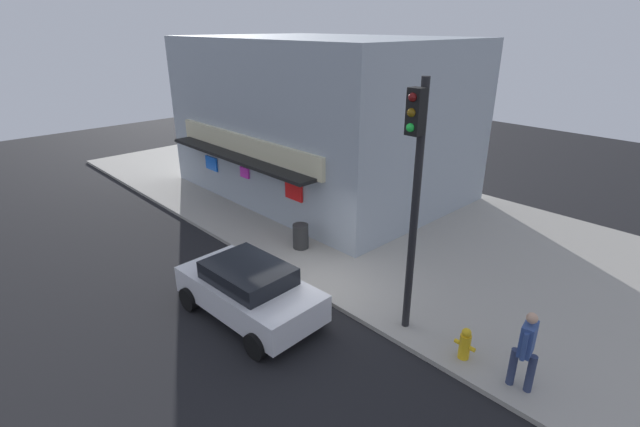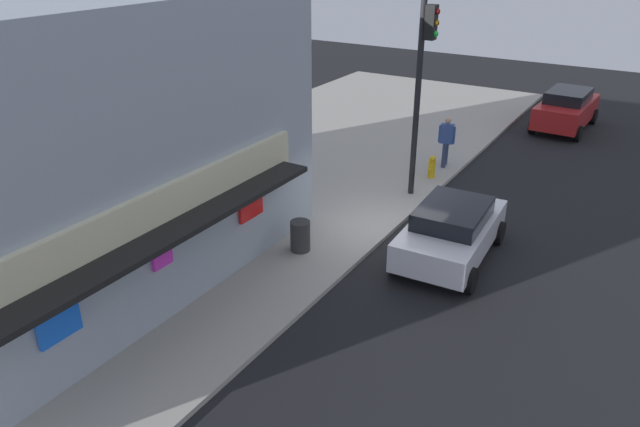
# 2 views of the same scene
# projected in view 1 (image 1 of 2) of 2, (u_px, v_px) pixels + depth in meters

# --- Properties ---
(ground_plane) EXTENTS (54.50, 54.50, 0.00)m
(ground_plane) POSITION_uv_depth(u_px,v_px,m) (311.00, 294.00, 12.98)
(ground_plane) COLOR black
(sidewalk) EXTENTS (36.33, 10.81, 0.12)m
(sidewalk) POSITION_uv_depth(u_px,v_px,m) (424.00, 236.00, 16.38)
(sidewalk) COLOR #A39E93
(sidewalk) RESTS_ON ground_plane
(corner_building) EXTENTS (11.44, 8.82, 6.44)m
(corner_building) POSITION_uv_depth(u_px,v_px,m) (322.00, 117.00, 19.83)
(corner_building) COLOR #9EA8B2
(corner_building) RESTS_ON sidewalk
(traffic_light) EXTENTS (0.32, 0.58, 5.95)m
(traffic_light) POSITION_uv_depth(u_px,v_px,m) (415.00, 181.00, 9.96)
(traffic_light) COLOR black
(traffic_light) RESTS_ON sidewalk
(fire_hydrant) EXTENTS (0.49, 0.25, 0.77)m
(fire_hydrant) POSITION_uv_depth(u_px,v_px,m) (465.00, 344.00, 10.20)
(fire_hydrant) COLOR gold
(fire_hydrant) RESTS_ON sidewalk
(trash_can) EXTENTS (0.52, 0.52, 0.82)m
(trash_can) POSITION_uv_depth(u_px,v_px,m) (301.00, 236.00, 15.26)
(trash_can) COLOR #2D2D2D
(trash_can) RESTS_ON sidewalk
(pedestrian) EXTENTS (0.53, 0.60, 1.79)m
(pedestrian) POSITION_uv_depth(u_px,v_px,m) (526.00, 347.00, 9.12)
(pedestrian) COLOR navy
(pedestrian) RESTS_ON sidewalk
(potted_plant_by_doorway) EXTENTS (0.51, 0.51, 0.79)m
(potted_plant_by_doorway) POSITION_uv_depth(u_px,v_px,m) (235.00, 185.00, 19.95)
(potted_plant_by_doorway) COLOR brown
(potted_plant_by_doorway) RESTS_ON sidewalk
(parked_car_white) EXTENTS (4.06, 2.27, 1.48)m
(parked_car_white) POSITION_uv_depth(u_px,v_px,m) (249.00, 289.00, 11.74)
(parked_car_white) COLOR silver
(parked_car_white) RESTS_ON ground_plane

